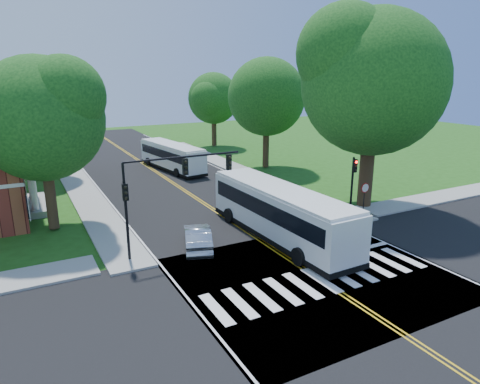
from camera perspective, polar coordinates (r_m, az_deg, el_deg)
ground at (r=23.40m, az=9.99°, el=-11.03°), size 140.00×140.00×0.00m
road at (r=38.18m, az=-6.71°, el=-0.27°), size 14.00×96.00×0.01m
cross_road at (r=23.40m, az=9.99°, el=-11.02°), size 60.00×12.00×0.01m
center_line at (r=41.81m, az=-8.72°, el=1.07°), size 0.36×70.00×0.01m
edge_line_w at (r=40.19m, az=-17.88°, el=-0.11°), size 0.12×70.00×0.01m
edge_line_e at (r=44.43m, az=-0.43°, el=2.12°), size 0.12×70.00×0.01m
crosswalk at (r=23.05m, az=10.77°, el=-11.47°), size 12.60×3.00×0.01m
stop_bar at (r=26.58m, az=13.90°, el=-7.87°), size 6.60×0.40×0.01m
sidewalk_nw at (r=42.85m, az=-20.60°, el=0.68°), size 2.60×40.00×0.15m
sidewalk_ne at (r=47.68m, az=-0.50°, el=3.14°), size 2.60×40.00×0.15m
sidewalk_xe at (r=41.72m, az=26.26°, el=-0.34°), size 20.00×2.60×0.15m
tree_ne_big at (r=34.28m, az=17.37°, el=13.65°), size 10.80×10.80×14.91m
tree_west_near at (r=30.48m, az=-25.02°, el=8.78°), size 8.00×8.00×11.40m
tree_west_far at (r=46.47m, az=-25.64°, el=9.94°), size 7.60×7.60×10.67m
tree_east_mid at (r=47.32m, az=3.58°, el=12.54°), size 8.40×8.40×11.93m
tree_east_far at (r=61.97m, az=-3.54°, el=12.35°), size 7.20×7.20×10.34m
signal_nw at (r=24.62m, az=-9.83°, el=1.23°), size 7.15×0.46×5.66m
signal_ne at (r=32.08m, az=14.83°, el=1.70°), size 0.30×0.46×4.40m
stop_sign at (r=32.53m, az=16.30°, el=0.08°), size 0.76×0.08×2.53m
bus_lead at (r=27.56m, az=5.33°, el=-2.65°), size 3.46×13.09×3.37m
bus_follow at (r=47.82m, az=-9.09°, el=4.76°), size 3.95×11.37×2.88m
hatchback at (r=26.25m, az=-5.68°, el=-6.05°), size 2.88×4.68×1.46m
suv at (r=37.57m, az=2.48°, el=0.52°), size 2.49×4.53×1.20m
dark_sedan at (r=37.59m, az=1.97°, el=0.57°), size 2.94×4.60×1.24m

